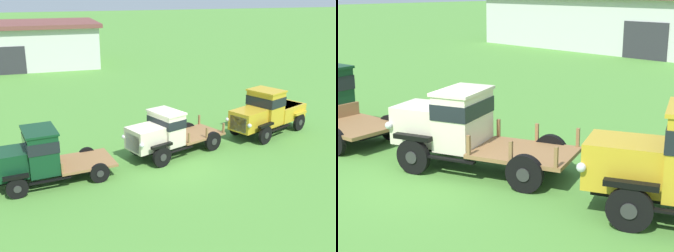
% 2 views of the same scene
% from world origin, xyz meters
% --- Properties ---
extents(ground_plane, '(240.00, 240.00, 0.00)m').
position_xyz_m(ground_plane, '(0.00, 0.00, 0.00)').
color(ground_plane, '#518E38').
extents(vintage_truck_foreground_near, '(5.07, 2.57, 2.19)m').
position_xyz_m(vintage_truck_foreground_near, '(-5.50, -0.27, 1.14)').
color(vintage_truck_foreground_near, black).
rests_on(vintage_truck_foreground_near, ground).
extents(vintage_truck_second_in_line, '(5.08, 3.33, 2.08)m').
position_xyz_m(vintage_truck_second_in_line, '(0.02, 0.90, 1.09)').
color(vintage_truck_second_in_line, black).
rests_on(vintage_truck_second_in_line, ground).
extents(vintage_truck_midrow_center, '(5.05, 3.50, 2.36)m').
position_xyz_m(vintage_truck_midrow_center, '(5.95, 2.19, 1.19)').
color(vintage_truck_midrow_center, black).
rests_on(vintage_truck_midrow_center, ground).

